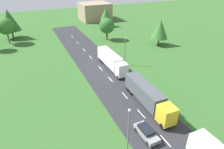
{
  "coord_description": "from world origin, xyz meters",
  "views": [
    {
      "loc": [
        -15.42,
        9.62,
        22.06
      ],
      "look_at": [
        -0.3,
        42.85,
        2.15
      ],
      "focal_mm": 31.0,
      "sensor_mm": 36.0,
      "label": 1
    }
  ],
  "objects": [
    {
      "name": "road",
      "position": [
        0.0,
        24.5,
        0.03
      ],
      "size": [
        10.0,
        140.0,
        0.06
      ],
      "primitive_type": "cube",
      "color": "#2B2B30",
      "rests_on": "ground"
    },
    {
      "name": "truck_second",
      "position": [
        2.25,
        32.99,
        2.19
      ],
      "size": [
        2.74,
        13.23,
        3.72
      ],
      "color": "yellow",
      "rests_on": "road"
    },
    {
      "name": "truck_third",
      "position": [
        2.61,
        49.56,
        2.21
      ],
      "size": [
        2.6,
        12.8,
        3.74
      ],
      "color": "white",
      "rests_on": "road"
    },
    {
      "name": "car_third",
      "position": [
        -2.05,
        26.66,
        0.85
      ],
      "size": [
        1.98,
        4.48,
        1.5
      ],
      "color": "gray",
      "rests_on": "road"
    },
    {
      "name": "lamppost_second",
      "position": [
        -6.37,
        24.66,
        4.51
      ],
      "size": [
        0.36,
        0.36,
        8.06
      ],
      "color": "slate",
      "rests_on": "ground"
    },
    {
      "name": "lamppost_third",
      "position": [
        6.58,
        49.99,
        4.22
      ],
      "size": [
        0.36,
        0.36,
        7.5
      ],
      "color": "slate",
      "rests_on": "ground"
    },
    {
      "name": "tree_oak",
      "position": [
        -19.87,
        86.48,
        6.53
      ],
      "size": [
        6.74,
        6.74,
        10.25
      ],
      "color": "#513823",
      "rests_on": "ground"
    },
    {
      "name": "tree_birch",
      "position": [
        17.29,
        87.84,
        5.46
      ],
      "size": [
        4.63,
        4.63,
        8.04
      ],
      "color": "#513823",
      "rests_on": "ground"
    },
    {
      "name": "tree_maple",
      "position": [
        10.5,
        70.91,
        4.88
      ],
      "size": [
        5.28,
        5.28,
        7.54
      ],
      "color": "#513823",
      "rests_on": "ground"
    },
    {
      "name": "tree_ash",
      "position": [
        23.8,
        58.79,
        5.3
      ],
      "size": [
        5.39,
        5.39,
        8.28
      ],
      "color": "#513823",
      "rests_on": "ground"
    },
    {
      "name": "tree_lime",
      "position": [
        -21.04,
        80.83,
        5.78
      ],
      "size": [
        5.38,
        5.38,
        8.48
      ],
      "color": "#513823",
      "rests_on": "ground"
    },
    {
      "name": "distant_building",
      "position": [
        17.39,
        102.27,
        3.94
      ],
      "size": [
        13.66,
        12.7,
        7.88
      ],
      "primitive_type": "cube",
      "color": "#9E846B",
      "rests_on": "ground"
    }
  ]
}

